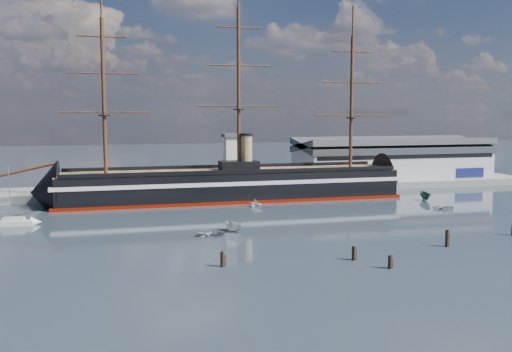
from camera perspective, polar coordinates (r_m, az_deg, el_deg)
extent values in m
plane|color=#2A3340|center=(131.91, -0.49, -3.65)|extent=(600.00, 600.00, 0.00)
cube|color=slate|center=(168.83, -0.35, -1.46)|extent=(180.00, 18.00, 2.00)
cube|color=#B7BABC|center=(189.76, 13.47, 1.35)|extent=(62.00, 20.00, 10.00)
cube|color=#3F4247|center=(189.38, 13.51, 3.04)|extent=(63.00, 21.00, 2.00)
cube|color=silver|center=(163.26, -2.45, 1.45)|extent=(4.00, 4.00, 14.00)
cube|color=#3F4247|center=(162.80, -2.46, 4.08)|extent=(5.00, 5.00, 1.00)
cube|color=black|center=(150.50, -2.46, -0.88)|extent=(88.11, 16.64, 7.00)
cube|color=silver|center=(150.36, -2.47, -0.43)|extent=(90.12, 16.90, 1.00)
cube|color=#6B0E00|center=(151.01, -2.46, -2.25)|extent=(90.12, 16.86, 0.90)
cone|color=black|center=(147.39, -20.38, -1.54)|extent=(14.11, 15.78, 15.68)
cone|color=black|center=(167.11, 13.27, -0.43)|extent=(11.11, 15.76, 15.68)
cube|color=brown|center=(150.10, -2.47, 0.48)|extent=(88.11, 15.36, 0.40)
cube|color=black|center=(150.42, -1.73, 1.03)|extent=(10.04, 6.07, 2.50)
cylinder|color=#A08352|center=(150.62, -0.99, 2.38)|extent=(3.20, 3.20, 9.00)
cylinder|color=#381E0F|center=(147.39, -22.58, 0.44)|extent=(17.76, 0.83, 4.43)
cylinder|color=#381E0F|center=(145.61, -14.99, 7.66)|extent=(0.90, 0.90, 38.00)
cylinder|color=#381E0F|center=(149.90, -1.76, 8.59)|extent=(0.90, 0.90, 42.00)
cylinder|color=#381E0F|center=(160.40, 9.52, 7.29)|extent=(0.90, 0.90, 36.00)
cube|color=beige|center=(126.44, -23.06, -4.36)|extent=(7.95, 3.04, 1.04)
cube|color=beige|center=(126.30, -23.08, -3.99)|extent=(4.29, 2.06, 0.83)
cylinder|color=#B2B2B7|center=(125.57, -23.42, -1.58)|extent=(0.17, 0.17, 11.39)
imported|color=silver|center=(110.95, -2.20, -5.57)|extent=(6.25, 4.49, 2.36)
imported|color=gray|center=(106.97, -4.50, -6.03)|extent=(1.95, 3.33, 1.46)
imported|color=white|center=(139.53, -0.05, -3.10)|extent=(5.97, 5.27, 2.06)
imported|color=silver|center=(143.51, 18.25, -3.16)|extent=(2.78, 3.16, 1.41)
imported|color=#184B33|center=(156.53, 16.58, -2.34)|extent=(7.29, 4.33, 2.74)
cylinder|color=black|center=(86.23, -3.37, -9.05)|extent=(0.64, 0.64, 3.07)
cylinder|color=black|center=(87.41, 13.25, -9.00)|extent=(0.64, 0.64, 2.72)
cylinder|color=black|center=(103.89, 18.53, -6.72)|extent=(0.64, 0.64, 3.67)
cylinder|color=black|center=(91.15, 9.74, -8.29)|extent=(0.64, 0.64, 2.92)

